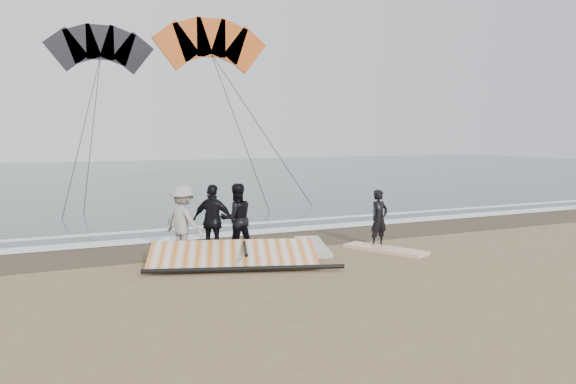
# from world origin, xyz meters

# --- Properties ---
(ground) EXTENTS (120.00, 120.00, 0.00)m
(ground) POSITION_xyz_m (0.00, 0.00, 0.00)
(ground) COLOR #8C704C
(ground) RESTS_ON ground
(sea) EXTENTS (120.00, 54.00, 0.02)m
(sea) POSITION_xyz_m (0.00, 33.00, 0.01)
(sea) COLOR #233838
(sea) RESTS_ON ground
(wet_sand) EXTENTS (120.00, 2.80, 0.01)m
(wet_sand) POSITION_xyz_m (0.00, 4.50, 0.01)
(wet_sand) COLOR #4C3D2B
(wet_sand) RESTS_ON ground
(foam_near) EXTENTS (120.00, 0.90, 0.01)m
(foam_near) POSITION_xyz_m (0.00, 5.90, 0.03)
(foam_near) COLOR white
(foam_near) RESTS_ON sea
(foam_far) EXTENTS (120.00, 0.45, 0.01)m
(foam_far) POSITION_xyz_m (0.00, 7.60, 0.03)
(foam_far) COLOR white
(foam_far) RESTS_ON sea
(man_main) EXTENTS (0.66, 0.51, 1.63)m
(man_main) POSITION_xyz_m (2.93, 2.26, 0.81)
(man_main) COLOR black
(man_main) RESTS_ON ground
(board_white) EXTENTS (1.59, 2.38, 0.09)m
(board_white) POSITION_xyz_m (2.80, 1.75, 0.05)
(board_white) COLOR white
(board_white) RESTS_ON ground
(board_cream) EXTENTS (1.55, 2.74, 0.11)m
(board_cream) POSITION_xyz_m (1.17, 2.93, 0.06)
(board_cream) COLOR beige
(board_cream) RESTS_ON ground
(trio_cluster) EXTENTS (2.47, 1.53, 1.89)m
(trio_cluster) POSITION_xyz_m (-1.74, 3.15, 0.94)
(trio_cluster) COLOR black
(trio_cluster) RESTS_ON ground
(sail_rig) EXTENTS (4.42, 2.92, 0.51)m
(sail_rig) POSITION_xyz_m (-1.61, 1.94, 0.20)
(sail_rig) COLOR black
(sail_rig) RESTS_ON ground
(kite_red) EXTENTS (6.74, 4.13, 10.88)m
(kite_red) POSITION_xyz_m (3.02, 18.10, 7.69)
(kite_red) COLOR #D85619
(kite_red) RESTS_ON ground
(kite_dark) EXTENTS (6.81, 6.52, 15.25)m
(kite_dark) POSITION_xyz_m (-1.85, 24.19, 8.01)
(kite_dark) COLOR black
(kite_dark) RESTS_ON ground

